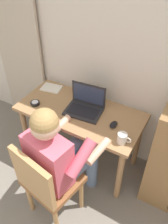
% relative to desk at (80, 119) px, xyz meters
% --- Properties ---
extents(wall_back, '(4.80, 0.05, 2.50)m').
position_rel_desk_xyz_m(wall_back, '(0.34, 0.36, 0.65)').
color(wall_back, beige).
rests_on(wall_back, ground_plane).
extents(curtain_panel, '(0.61, 0.03, 2.18)m').
position_rel_desk_xyz_m(curtain_panel, '(-0.96, 0.29, 0.49)').
color(curtain_panel, '#BCAD99').
rests_on(curtain_panel, ground_plane).
extents(desk, '(1.21, 0.58, 0.71)m').
position_rel_desk_xyz_m(desk, '(0.00, 0.00, 0.00)').
color(desk, '#9E754C').
rests_on(desk, ground_plane).
extents(chair, '(0.48, 0.47, 0.89)m').
position_rel_desk_xyz_m(chair, '(0.09, -0.70, -0.10)').
color(chair, brown).
rests_on(chair, ground_plane).
extents(person_seated, '(0.60, 0.63, 1.21)m').
position_rel_desk_xyz_m(person_seated, '(0.12, -0.51, 0.08)').
color(person_seated, '#6B84AD').
rests_on(person_seated, ground_plane).
extents(laptop, '(0.37, 0.29, 0.24)m').
position_rel_desk_xyz_m(laptop, '(0.03, 0.04, 0.16)').
color(laptop, '#232326').
rests_on(laptop, desk).
extents(computer_mouse, '(0.06, 0.10, 0.03)m').
position_rel_desk_xyz_m(computer_mouse, '(0.36, -0.03, 0.12)').
color(computer_mouse, black).
rests_on(computer_mouse, desk).
extents(desk_clock, '(0.09, 0.09, 0.03)m').
position_rel_desk_xyz_m(desk_clock, '(-0.43, -0.14, 0.12)').
color(desk_clock, black).
rests_on(desk_clock, desk).
extents(notebook_pad, '(0.23, 0.19, 0.01)m').
position_rel_desk_xyz_m(notebook_pad, '(-0.46, 0.16, 0.11)').
color(notebook_pad, silver).
rests_on(notebook_pad, desk).
extents(coffee_mug, '(0.12, 0.08, 0.09)m').
position_rel_desk_xyz_m(coffee_mug, '(0.51, -0.18, 0.16)').
color(coffee_mug, silver).
rests_on(coffee_mug, desk).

